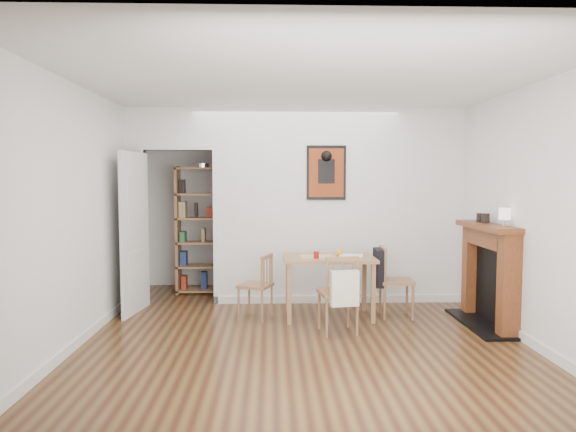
{
  "coord_description": "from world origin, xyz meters",
  "views": [
    {
      "loc": [
        -0.32,
        -5.45,
        1.65
      ],
      "look_at": [
        -0.13,
        0.6,
        1.23
      ],
      "focal_mm": 32.0,
      "sensor_mm": 36.0,
      "label": 1
    }
  ],
  "objects_px": {
    "fireplace": "(490,271)",
    "ceramic_jar_a": "(486,218)",
    "notebook": "(351,255)",
    "ceramic_jar_b": "(480,218)",
    "chair_right": "(395,280)",
    "red_glass": "(316,255)",
    "chair_left": "(255,286)",
    "mantel_lamp": "(505,215)",
    "chair_front": "(338,293)",
    "bookshelf": "(204,230)",
    "dining_table": "(329,264)",
    "orange_fruit": "(339,252)"
  },
  "relations": [
    {
      "from": "dining_table",
      "to": "orange_fruit",
      "type": "height_order",
      "value": "orange_fruit"
    },
    {
      "from": "ceramic_jar_b",
      "to": "chair_right",
      "type": "bearing_deg",
      "value": 173.24
    },
    {
      "from": "chair_front",
      "to": "bookshelf",
      "type": "height_order",
      "value": "bookshelf"
    },
    {
      "from": "chair_right",
      "to": "chair_front",
      "type": "xyz_separation_m",
      "value": [
        -0.77,
        -0.63,
        -0.01
      ]
    },
    {
      "from": "chair_right",
      "to": "ceramic_jar_b",
      "type": "distance_m",
      "value": 1.25
    },
    {
      "from": "dining_table",
      "to": "bookshelf",
      "type": "xyz_separation_m",
      "value": [
        -1.68,
        1.43,
        0.27
      ]
    },
    {
      "from": "chair_left",
      "to": "fireplace",
      "type": "height_order",
      "value": "fireplace"
    },
    {
      "from": "fireplace",
      "to": "ceramic_jar_a",
      "type": "xyz_separation_m",
      "value": [
        -0.02,
        0.12,
        0.6
      ]
    },
    {
      "from": "chair_left",
      "to": "mantel_lamp",
      "type": "relative_size",
      "value": 3.95
    },
    {
      "from": "chair_right",
      "to": "notebook",
      "type": "xyz_separation_m",
      "value": [
        -0.52,
        0.04,
        0.3
      ]
    },
    {
      "from": "chair_front",
      "to": "fireplace",
      "type": "height_order",
      "value": "fireplace"
    },
    {
      "from": "fireplace",
      "to": "ceramic_jar_b",
      "type": "xyz_separation_m",
      "value": [
        -0.02,
        0.26,
        0.6
      ]
    },
    {
      "from": "notebook",
      "to": "ceramic_jar_a",
      "type": "height_order",
      "value": "ceramic_jar_a"
    },
    {
      "from": "chair_left",
      "to": "notebook",
      "type": "relative_size",
      "value": 2.82
    },
    {
      "from": "chair_right",
      "to": "ceramic_jar_a",
      "type": "height_order",
      "value": "ceramic_jar_a"
    },
    {
      "from": "orange_fruit",
      "to": "ceramic_jar_a",
      "type": "xyz_separation_m",
      "value": [
        1.65,
        -0.31,
        0.44
      ]
    },
    {
      "from": "fireplace",
      "to": "ceramic_jar_a",
      "type": "height_order",
      "value": "ceramic_jar_a"
    },
    {
      "from": "chair_right",
      "to": "ceramic_jar_b",
      "type": "relative_size",
      "value": 8.22
    },
    {
      "from": "notebook",
      "to": "ceramic_jar_b",
      "type": "height_order",
      "value": "ceramic_jar_b"
    },
    {
      "from": "chair_front",
      "to": "dining_table",
      "type": "bearing_deg",
      "value": 93.17
    },
    {
      "from": "orange_fruit",
      "to": "notebook",
      "type": "height_order",
      "value": "orange_fruit"
    },
    {
      "from": "chair_right",
      "to": "notebook",
      "type": "height_order",
      "value": "chair_right"
    },
    {
      "from": "chair_front",
      "to": "notebook",
      "type": "distance_m",
      "value": 0.78
    },
    {
      "from": "red_glass",
      "to": "orange_fruit",
      "type": "distance_m",
      "value": 0.36
    },
    {
      "from": "ceramic_jar_a",
      "to": "ceramic_jar_b",
      "type": "relative_size",
      "value": 1.07
    },
    {
      "from": "dining_table",
      "to": "chair_front",
      "type": "height_order",
      "value": "chair_front"
    },
    {
      "from": "chair_right",
      "to": "chair_front",
      "type": "distance_m",
      "value": 0.99
    },
    {
      "from": "chair_front",
      "to": "red_glass",
      "type": "height_order",
      "value": "chair_front"
    },
    {
      "from": "chair_left",
      "to": "chair_right",
      "type": "height_order",
      "value": "chair_right"
    },
    {
      "from": "fireplace",
      "to": "mantel_lamp",
      "type": "xyz_separation_m",
      "value": [
        0.01,
        -0.32,
        0.67
      ]
    },
    {
      "from": "mantel_lamp",
      "to": "ceramic_jar_b",
      "type": "height_order",
      "value": "mantel_lamp"
    },
    {
      "from": "chair_left",
      "to": "ceramic_jar_b",
      "type": "relative_size",
      "value": 7.46
    },
    {
      "from": "chair_right",
      "to": "fireplace",
      "type": "relative_size",
      "value": 0.68
    },
    {
      "from": "bookshelf",
      "to": "ceramic_jar_a",
      "type": "height_order",
      "value": "bookshelf"
    },
    {
      "from": "fireplace",
      "to": "red_glass",
      "type": "xyz_separation_m",
      "value": [
        -1.96,
        0.23,
        0.16
      ]
    },
    {
      "from": "chair_right",
      "to": "bookshelf",
      "type": "bearing_deg",
      "value": 150.21
    },
    {
      "from": "chair_left",
      "to": "red_glass",
      "type": "bearing_deg",
      "value": -9.93
    },
    {
      "from": "fireplace",
      "to": "chair_right",
      "type": "bearing_deg",
      "value": 159.26
    },
    {
      "from": "notebook",
      "to": "mantel_lamp",
      "type": "bearing_deg",
      "value": -25.7
    },
    {
      "from": "dining_table",
      "to": "orange_fruit",
      "type": "distance_m",
      "value": 0.2
    },
    {
      "from": "chair_front",
      "to": "chair_left",
      "type": "bearing_deg",
      "value": 146.2
    },
    {
      "from": "chair_right",
      "to": "notebook",
      "type": "bearing_deg",
      "value": 175.62
    },
    {
      "from": "bookshelf",
      "to": "notebook",
      "type": "height_order",
      "value": "bookshelf"
    },
    {
      "from": "dining_table",
      "to": "mantel_lamp",
      "type": "distance_m",
      "value": 2.03
    },
    {
      "from": "red_glass",
      "to": "mantel_lamp",
      "type": "height_order",
      "value": "mantel_lamp"
    },
    {
      "from": "chair_front",
      "to": "mantel_lamp",
      "type": "height_order",
      "value": "mantel_lamp"
    },
    {
      "from": "chair_front",
      "to": "notebook",
      "type": "xyz_separation_m",
      "value": [
        0.24,
        0.67,
        0.31
      ]
    },
    {
      "from": "bookshelf",
      "to": "red_glass",
      "type": "xyz_separation_m",
      "value": [
        1.52,
        -1.57,
        -0.14
      ]
    },
    {
      "from": "chair_right",
      "to": "chair_left",
      "type": "bearing_deg",
      "value": -179.31
    },
    {
      "from": "dining_table",
      "to": "chair_left",
      "type": "xyz_separation_m",
      "value": [
        -0.88,
        -0.02,
        -0.26
      ]
    }
  ]
}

